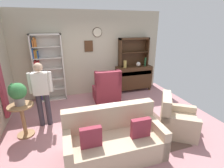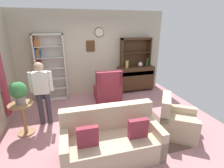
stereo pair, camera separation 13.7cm
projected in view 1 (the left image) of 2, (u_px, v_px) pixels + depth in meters
The scene contains 17 objects.
ground_plane at pixel (111, 122), 4.29m from camera, with size 5.40×4.60×0.02m, color #B27A7F.
wall_back at pixel (92, 54), 5.73m from camera, with size 5.00×0.09×2.80m.
area_rug at pixel (122, 127), 4.08m from camera, with size 2.24×2.20×0.01m, color brown.
bookshelf at pixel (47, 69), 5.25m from camera, with size 0.90×0.30×2.10m.
sideboard at pixel (134, 77), 6.22m from camera, with size 1.30×0.45×0.92m.
sideboard_hutch at pixel (134, 48), 5.97m from camera, with size 1.10×0.26×1.00m.
vase_tall at pixel (125, 64), 5.85m from camera, with size 0.11×0.11×0.25m, color tan.
vase_round at pixel (138, 64), 6.03m from camera, with size 0.15×0.15×0.17m, color beige.
bottle_wine at pixel (145, 62), 6.07m from camera, with size 0.07×0.07×0.31m, color #194223.
couch_floral at pixel (114, 140), 3.13m from camera, with size 1.82×0.88×0.90m.
armchair_floral at pixel (176, 121), 3.80m from camera, with size 1.07×1.06×0.88m.
wingback_chair at pixel (107, 90), 5.33m from camera, with size 0.81×0.83×1.05m.
plant_stand at pixel (23, 117), 3.64m from camera, with size 0.52×0.52×0.74m.
potted_plant_large at pixel (18, 92), 3.47m from camera, with size 0.35×0.35×0.48m.
person_reading at pixel (41, 91), 3.88m from camera, with size 0.52×0.22×1.56m.
coffee_table at pixel (107, 113), 4.00m from camera, with size 0.80×0.50×0.42m.
book_stack at pixel (109, 107), 4.04m from camera, with size 0.22×0.16×0.10m.
Camera 1 is at (-1.13, -3.54, 2.35)m, focal length 26.88 mm.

